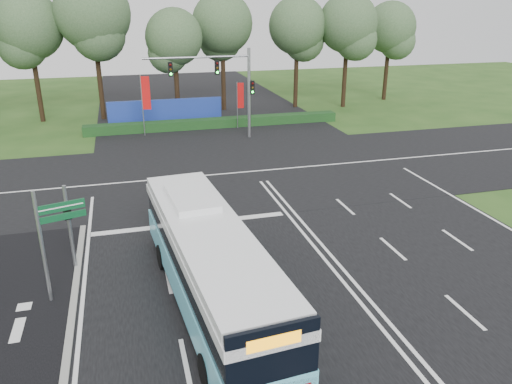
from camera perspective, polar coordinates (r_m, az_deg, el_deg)
ground at (r=21.73m, az=7.73°, el=-7.59°), size 120.00×120.00×0.00m
road_main at (r=21.72m, az=7.73°, el=-7.54°), size 20.00×120.00×0.04m
road_cross at (r=32.17m, az=-0.44°, el=2.34°), size 120.00×14.00×0.05m
kerb_strip at (r=17.91m, az=-20.58°, el=-15.55°), size 0.25×18.00×0.12m
city_bus at (r=17.65m, az=-5.28°, el=-8.28°), size 3.48×12.12×3.43m
pedestrian_signal at (r=21.26m, az=-20.55°, el=-3.52°), size 0.33×0.43×3.64m
street_sign at (r=19.04m, az=-22.41°, el=-4.28°), size 1.64×0.55×4.35m
banner_flag_left at (r=41.26m, az=-12.57°, el=10.56°), size 0.70×0.25×4.91m
banner_flag_mid at (r=42.95m, az=-1.86°, el=10.68°), size 0.59×0.15×4.00m
traffic_light_gantry at (r=39.21m, az=-3.41°, el=12.68°), size 8.41×0.28×7.00m
hedge at (r=43.83m, az=-4.65°, el=7.86°), size 22.00×1.20×0.80m
blue_hoarding at (r=45.58m, az=-10.28°, el=9.01°), size 10.00×0.30×2.20m
eucalyptus_row at (r=48.59m, az=-8.49°, el=18.51°), size 47.02×8.74×12.59m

